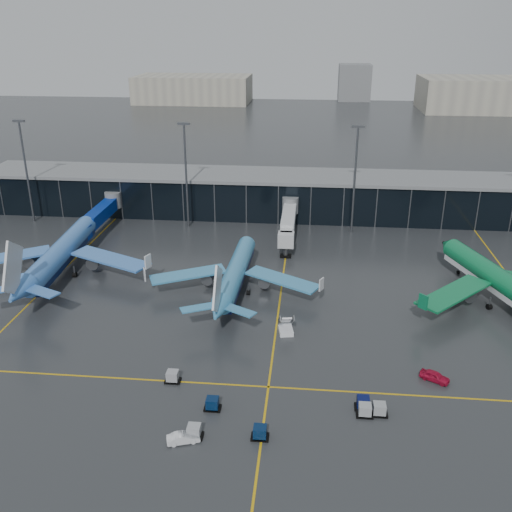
# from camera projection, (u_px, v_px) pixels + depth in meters

# --- Properties ---
(ground) EXTENTS (600.00, 600.00, 0.00)m
(ground) POSITION_uv_depth(u_px,v_px,m) (215.00, 330.00, 94.14)
(ground) COLOR #282B2D
(ground) RESTS_ON ground
(terminal_pier) EXTENTS (142.00, 17.00, 10.70)m
(terminal_pier) POSITION_uv_depth(u_px,v_px,m) (254.00, 193.00, 149.09)
(terminal_pier) COLOR black
(terminal_pier) RESTS_ON ground
(jet_bridges) EXTENTS (94.00, 27.50, 7.20)m
(jet_bridges) POSITION_uv_depth(u_px,v_px,m) (99.00, 215.00, 135.12)
(jet_bridges) COLOR #595B60
(jet_bridges) RESTS_ON ground
(flood_masts) EXTENTS (203.00, 0.50, 25.50)m
(flood_masts) POSITION_uv_depth(u_px,v_px,m) (269.00, 174.00, 134.39)
(flood_masts) COLOR #595B60
(flood_masts) RESTS_ON ground
(distant_hangars) EXTENTS (260.00, 71.00, 22.00)m
(distant_hangars) POSITION_uv_depth(u_px,v_px,m) (374.00, 91.00, 334.60)
(distant_hangars) COLOR #B2AD99
(distant_hangars) RESTS_ON ground
(taxi_lines) EXTENTS (220.00, 120.00, 0.02)m
(taxi_lines) POSITION_uv_depth(u_px,v_px,m) (279.00, 303.00, 102.99)
(taxi_lines) COLOR gold
(taxi_lines) RESTS_ON ground
(airliner_arkefly) EXTENTS (42.09, 47.23, 13.81)m
(airliner_arkefly) POSITION_uv_depth(u_px,v_px,m) (59.00, 241.00, 113.00)
(airliner_arkefly) COLOR #407CD3
(airliner_arkefly) RESTS_ON ground
(airliner_klm_near) EXTENTS (34.94, 39.45, 11.78)m
(airliner_klm_near) POSITION_uv_depth(u_px,v_px,m) (236.00, 261.00, 105.99)
(airliner_klm_near) COLOR #3A8CBF
(airliner_klm_near) RESTS_ON ground
(airliner_aer_lingus) EXTENTS (50.19, 53.50, 13.37)m
(airliner_aer_lingus) POSITION_uv_depth(u_px,v_px,m) (502.00, 268.00, 100.85)
(airliner_aer_lingus) COLOR #0D7240
(airliner_aer_lingus) RESTS_ON ground
(baggage_carts) EXTENTS (30.49, 12.62, 1.70)m
(baggage_carts) POSITION_uv_depth(u_px,v_px,m) (277.00, 409.00, 73.66)
(baggage_carts) COLOR black
(baggage_carts) RESTS_ON ground
(mobile_airstair) EXTENTS (2.73, 3.54, 3.45)m
(mobile_airstair) POSITION_uv_depth(u_px,v_px,m) (286.00, 328.00, 93.05)
(mobile_airstair) COLOR white
(mobile_airstair) RESTS_ON ground
(service_van_red) EXTENTS (4.46, 3.58, 1.43)m
(service_van_red) POSITION_uv_depth(u_px,v_px,m) (435.00, 376.00, 80.59)
(service_van_red) COLOR #B20D2F
(service_van_red) RESTS_ON ground
(service_van_white) EXTENTS (4.23, 2.59, 1.32)m
(service_van_white) POSITION_uv_depth(u_px,v_px,m) (183.00, 438.00, 68.77)
(service_van_white) COLOR silver
(service_van_white) RESTS_ON ground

